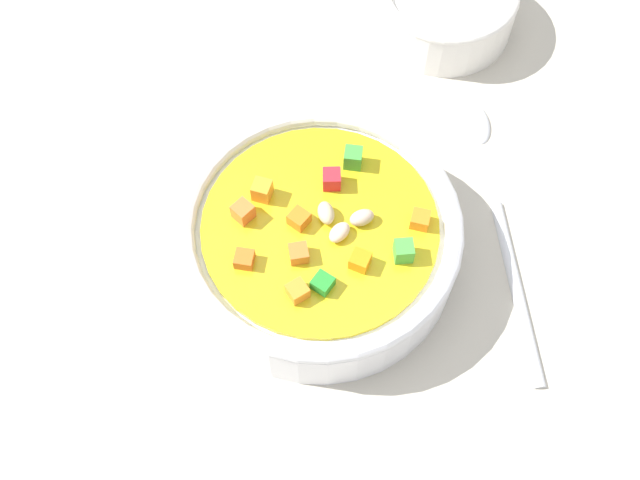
% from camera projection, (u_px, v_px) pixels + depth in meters
% --- Properties ---
extents(ground_plane, '(1.40, 1.40, 0.02)m').
position_uv_depth(ground_plane, '(320.00, 262.00, 0.56)').
color(ground_plane, '#BAB2A0').
extents(soup_bowl_main, '(0.19, 0.19, 0.06)m').
position_uv_depth(soup_bowl_main, '(320.00, 238.00, 0.52)').
color(soup_bowl_main, white).
rests_on(soup_bowl_main, ground_plane).
extents(spoon, '(0.20, 0.15, 0.01)m').
position_uv_depth(spoon, '(500.00, 213.00, 0.56)').
color(spoon, silver).
rests_on(spoon, ground_plane).
extents(side_bowl_small, '(0.11, 0.11, 0.04)m').
position_uv_depth(side_bowl_small, '(446.00, 6.00, 0.63)').
color(side_bowl_small, white).
rests_on(side_bowl_small, ground_plane).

